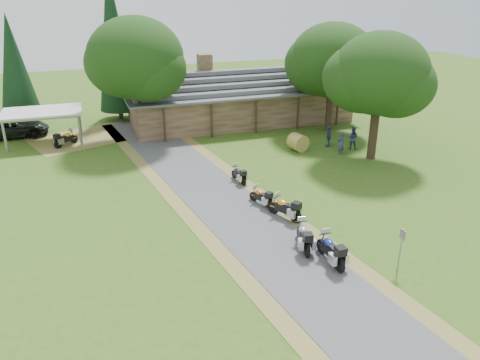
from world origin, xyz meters
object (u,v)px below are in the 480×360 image
object	(u,v)px
car_dark_suv	(11,123)
motorcycle_row_c	(285,207)
motorcycle_row_a	(331,249)
motorcycle_row_d	(261,196)
lodge	(239,95)
motorcycle_row_e	(239,174)
hay_bale	(298,142)
motorcycle_row_b	(304,235)
motorcycle_carport_a	(66,138)
carport	(44,127)

from	to	relation	value
car_dark_suv	motorcycle_row_c	bearing A→B (deg)	-146.51
motorcycle_row_c	motorcycle_row_a	bearing A→B (deg)	154.79
motorcycle_row_a	motorcycle_row_d	bearing A→B (deg)	6.32
lodge	motorcycle_row_a	bearing A→B (deg)	-99.37
car_dark_suv	motorcycle_row_e	world-z (taller)	car_dark_suv
motorcycle_row_d	hay_bale	world-z (taller)	hay_bale
motorcycle_row_a	motorcycle_row_e	xyz separation A→B (m)	(-0.88, 10.57, -0.16)
motorcycle_row_b	motorcycle_carport_a	distance (m)	23.38
motorcycle_row_c	motorcycle_row_e	distance (m)	5.81
lodge	motorcycle_row_c	distance (m)	20.76
motorcycle_carport_a	motorcycle_row_e	bearing A→B (deg)	-86.05
motorcycle_row_d	hay_bale	xyz separation A→B (m)	(6.33, 8.23, 0.09)
car_dark_suv	hay_bale	size ratio (longest dim) A/B	4.74
motorcycle_row_e	hay_bale	bearing A→B (deg)	-63.32
hay_bale	motorcycle_row_a	bearing A→B (deg)	-110.25
motorcycle_row_c	motorcycle_carport_a	bearing A→B (deg)	6.07
motorcycle_carport_a	motorcycle_row_d	bearing A→B (deg)	-93.55
motorcycle_row_a	motorcycle_row_e	world-z (taller)	motorcycle_row_a
lodge	motorcycle_row_d	size ratio (longest dim) A/B	12.72
lodge	hay_bale	world-z (taller)	lodge
car_dark_suv	motorcycle_row_c	world-z (taller)	car_dark_suv
hay_bale	car_dark_suv	bearing A→B (deg)	152.50
motorcycle_row_c	motorcycle_row_e	bearing A→B (deg)	-20.23
lodge	motorcycle_carport_a	xyz separation A→B (m)	(-15.73, -2.83, -1.78)
motorcycle_row_a	motorcycle_row_b	size ratio (longest dim) A/B	1.03
motorcycle_row_a	motorcycle_row_d	distance (m)	6.88
lodge	motorcycle_row_e	xyz separation A→B (m)	(-5.01, -14.47, -1.88)
carport	motorcycle_row_a	bearing A→B (deg)	-60.21
car_dark_suv	motorcycle_row_b	bearing A→B (deg)	-151.00
carport	motorcycle_row_c	xyz separation A→B (m)	(12.98, -18.96, -0.63)
car_dark_suv	motorcycle_row_a	size ratio (longest dim) A/B	2.96
car_dark_suv	motorcycle_row_a	world-z (taller)	car_dark_suv
car_dark_suv	motorcycle_row_b	xyz separation A→B (m)	(15.23, -24.63, -0.50)
motorcycle_row_a	motorcycle_carport_a	xyz separation A→B (m)	(-11.59, 22.21, -0.05)
hay_bale	carport	bearing A→B (deg)	155.07
hay_bale	motorcycle_row_d	bearing A→B (deg)	-127.56
motorcycle_row_b	motorcycle_row_d	xyz separation A→B (m)	(-0.16, 5.26, -0.13)
carport	motorcycle_row_b	bearing A→B (deg)	-59.70
lodge	hay_bale	size ratio (longest dim) A/B	16.12
motorcycle_row_b	motorcycle_row_c	bearing A→B (deg)	5.26
carport	car_dark_suv	xyz separation A→B (m)	(-2.69, 2.44, -0.12)
car_dark_suv	motorcycle_row_d	size ratio (longest dim) A/B	3.74
carport	motorcycle_carport_a	distance (m)	2.30
car_dark_suv	motorcycle_row_e	xyz separation A→B (m)	(14.96, -15.64, -0.63)
motorcycle_row_b	motorcycle_carport_a	xyz separation A→B (m)	(-10.98, 20.63, -0.03)
carport	motorcycle_row_d	size ratio (longest dim) A/B	3.64
motorcycle_row_a	motorcycle_carport_a	distance (m)	25.05
motorcycle_row_d	motorcycle_row_e	world-z (taller)	motorcycle_row_d
motorcycle_row_e	motorcycle_carport_a	distance (m)	15.82
carport	motorcycle_row_d	distance (m)	20.98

